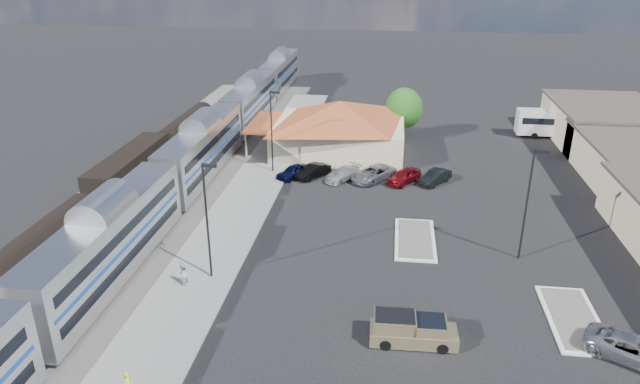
# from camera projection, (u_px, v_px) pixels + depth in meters

# --- Properties ---
(ground) EXTENTS (280.00, 280.00, 0.00)m
(ground) POSITION_uv_depth(u_px,v_px,m) (366.00, 248.00, 46.19)
(ground) COLOR black
(ground) RESTS_ON ground
(railbed) EXTENTS (16.00, 100.00, 0.12)m
(railbed) POSITION_uv_depth(u_px,v_px,m) (157.00, 196.00, 55.98)
(railbed) COLOR #4C4944
(railbed) RESTS_ON ground
(platform) EXTENTS (5.50, 92.00, 0.18)m
(platform) POSITION_uv_depth(u_px,v_px,m) (240.00, 209.00, 53.07)
(platform) COLOR gray
(platform) RESTS_ON ground
(passenger_train) EXTENTS (3.00, 104.00, 5.55)m
(passenger_train) POSITION_uv_depth(u_px,v_px,m) (203.00, 151.00, 59.87)
(passenger_train) COLOR silver
(passenger_train) RESTS_ON ground
(freight_cars) EXTENTS (2.80, 46.00, 4.00)m
(freight_cars) POSITION_uv_depth(u_px,v_px,m) (130.00, 173.00, 56.70)
(freight_cars) COLOR black
(freight_cars) RESTS_ON ground
(station_depot) EXTENTS (18.35, 12.24, 6.20)m
(station_depot) POSITION_uv_depth(u_px,v_px,m) (339.00, 126.00, 67.44)
(station_depot) COLOR #C4B88F
(station_depot) RESTS_ON ground
(traffic_island_south) EXTENTS (3.30, 7.50, 0.21)m
(traffic_island_south) POSITION_uv_depth(u_px,v_px,m) (415.00, 239.00, 47.50)
(traffic_island_south) COLOR silver
(traffic_island_south) RESTS_ON ground
(traffic_island_north) EXTENTS (3.30, 7.50, 0.21)m
(traffic_island_north) POSITION_uv_depth(u_px,v_px,m) (573.00, 319.00, 37.17)
(traffic_island_north) COLOR silver
(traffic_island_north) RESTS_ON ground
(lamp_plat_s) EXTENTS (1.08, 0.25, 9.00)m
(lamp_plat_s) POSITION_uv_depth(u_px,v_px,m) (208.00, 212.00, 39.93)
(lamp_plat_s) COLOR black
(lamp_plat_s) RESTS_ON ground
(lamp_plat_n) EXTENTS (1.08, 0.25, 9.00)m
(lamp_plat_n) POSITION_uv_depth(u_px,v_px,m) (272.00, 125.00, 60.03)
(lamp_plat_n) COLOR black
(lamp_plat_n) RESTS_ON ground
(lamp_lot) EXTENTS (1.08, 0.25, 9.00)m
(lamp_lot) POSITION_uv_depth(u_px,v_px,m) (529.00, 196.00, 42.67)
(lamp_lot) COLOR black
(lamp_lot) RESTS_ON ground
(tree_depot) EXTENTS (4.71, 4.71, 6.63)m
(tree_depot) POSITION_uv_depth(u_px,v_px,m) (404.00, 108.00, 71.67)
(tree_depot) COLOR #382314
(tree_depot) RESTS_ON ground
(pickup_truck) EXTENTS (5.36, 2.12, 1.83)m
(pickup_truck) POSITION_uv_depth(u_px,v_px,m) (414.00, 330.00, 34.76)
(pickup_truck) COLOR tan
(pickup_truck) RESTS_ON ground
(suv) EXTENTS (5.86, 4.79, 1.48)m
(suv) POSITION_uv_depth(u_px,v_px,m) (633.00, 349.00, 33.33)
(suv) COLOR #A4A6AC
(suv) RESTS_ON ground
(coach_bus) EXTENTS (10.99, 2.47, 3.52)m
(coach_bus) POSITION_uv_depth(u_px,v_px,m) (561.00, 122.00, 73.07)
(coach_bus) COLOR white
(coach_bus) RESTS_ON ground
(person_b) EXTENTS (0.86, 0.99, 1.73)m
(person_b) POSITION_uv_depth(u_px,v_px,m) (182.00, 274.00, 40.52)
(person_b) COLOR silver
(person_b) RESTS_ON platform
(parked_car_a) EXTENTS (3.76, 4.22, 1.38)m
(parked_car_a) POSITION_uv_depth(u_px,v_px,m) (294.00, 171.00, 60.44)
(parked_car_a) COLOR #0B103A
(parked_car_a) RESTS_ON ground
(parked_car_b) EXTENTS (3.75, 4.33, 1.41)m
(parked_car_b) POSITION_uv_depth(u_px,v_px,m) (313.00, 171.00, 60.47)
(parked_car_b) COLOR black
(parked_car_b) RESTS_ON ground
(parked_car_c) EXTENTS (4.14, 4.77, 1.32)m
(parked_car_c) POSITION_uv_depth(u_px,v_px,m) (343.00, 174.00, 59.83)
(parked_car_c) COLOR silver
(parked_car_c) RESTS_ON ground
(parked_car_d) EXTENTS (5.26, 5.73, 1.49)m
(parked_car_d) POSITION_uv_depth(u_px,v_px,m) (373.00, 174.00, 59.69)
(parked_car_d) COLOR gray
(parked_car_d) RESTS_ON ground
(parked_car_e) EXTENTS (3.97, 4.64, 1.50)m
(parked_car_e) POSITION_uv_depth(u_px,v_px,m) (404.00, 176.00, 59.03)
(parked_car_e) COLOR maroon
(parked_car_e) RESTS_ON ground
(parked_car_f) EXTENTS (3.68, 4.31, 1.40)m
(parked_car_f) POSITION_uv_depth(u_px,v_px,m) (435.00, 177.00, 58.94)
(parked_car_f) COLOR black
(parked_car_f) RESTS_ON ground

